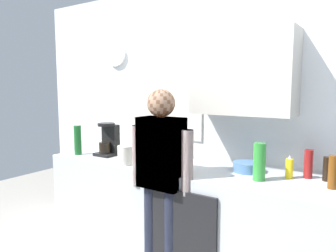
% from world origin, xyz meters
% --- Properties ---
extents(kitchen_counter, '(2.69, 0.64, 0.93)m').
position_xyz_m(kitchen_counter, '(0.00, 0.30, 0.46)').
color(kitchen_counter, '#B2B7BC').
rests_on(kitchen_counter, ground_plane).
extents(dishwasher_panel, '(0.56, 0.02, 0.83)m').
position_xyz_m(dishwasher_panel, '(0.23, -0.03, 0.42)').
color(dishwasher_panel, black).
rests_on(dishwasher_panel, ground_plane).
extents(back_wall_assembly, '(4.29, 0.42, 2.60)m').
position_xyz_m(back_wall_assembly, '(0.05, 0.70, 1.36)').
color(back_wall_assembly, silver).
rests_on(back_wall_assembly, ground_plane).
extents(coffee_maker, '(0.20, 0.20, 0.33)m').
position_xyz_m(coffee_maker, '(-0.86, 0.30, 1.07)').
color(coffee_maker, black).
rests_on(coffee_maker, kitchen_counter).
extents(bottle_red_vinegar, '(0.06, 0.06, 0.22)m').
position_xyz_m(bottle_red_vinegar, '(0.99, 0.53, 1.04)').
color(bottle_red_vinegar, maroon).
rests_on(bottle_red_vinegar, kitchen_counter).
extents(bottle_green_wine, '(0.07, 0.07, 0.30)m').
position_xyz_m(bottle_green_wine, '(-1.14, 0.14, 1.08)').
color(bottle_green_wine, '#195923').
rests_on(bottle_green_wine, kitchen_counter).
extents(bottle_amber_beer, '(0.06, 0.06, 0.23)m').
position_xyz_m(bottle_amber_beer, '(1.18, 0.35, 1.04)').
color(bottle_amber_beer, brown).
rests_on(bottle_amber_beer, kitchen_counter).
extents(bottle_dark_sauce, '(0.06, 0.06, 0.18)m').
position_xyz_m(bottle_dark_sauce, '(1.12, 0.53, 1.02)').
color(bottle_dark_sauce, black).
rests_on(bottle_dark_sauce, kitchen_counter).
extents(bottle_olive_oil, '(0.06, 0.06, 0.25)m').
position_xyz_m(bottle_olive_oil, '(0.06, 0.21, 1.05)').
color(bottle_olive_oil, olive).
rests_on(bottle_olive_oil, kitchen_counter).
extents(bottle_clear_soda, '(0.09, 0.09, 0.28)m').
position_xyz_m(bottle_clear_soda, '(0.70, 0.26, 1.07)').
color(bottle_clear_soda, '#2D8C33').
rests_on(bottle_clear_soda, kitchen_counter).
extents(cup_yellow_cup, '(0.07, 0.07, 0.09)m').
position_xyz_m(cup_yellow_cup, '(-0.58, 0.38, 0.97)').
color(cup_yellow_cup, yellow).
rests_on(cup_yellow_cup, kitchen_counter).
extents(cup_white_mug, '(0.08, 0.08, 0.10)m').
position_xyz_m(cup_white_mug, '(-0.25, 0.22, 0.97)').
color(cup_white_mug, white).
rests_on(cup_white_mug, kitchen_counter).
extents(mixing_bowl, '(0.22, 0.22, 0.08)m').
position_xyz_m(mixing_bowl, '(0.54, 0.45, 0.97)').
color(mixing_bowl, '#4C72A5').
rests_on(mixing_bowl, kitchen_counter).
extents(dish_soap, '(0.06, 0.06, 0.18)m').
position_xyz_m(dish_soap, '(0.87, 0.44, 1.00)').
color(dish_soap, yellow).
rests_on(dish_soap, kitchen_counter).
extents(storage_canister, '(0.14, 0.14, 0.17)m').
position_xyz_m(storage_canister, '(-0.45, 0.09, 1.01)').
color(storage_canister, silver).
rests_on(storage_canister, kitchen_counter).
extents(person_at_sink, '(0.57, 0.22, 1.60)m').
position_xyz_m(person_at_sink, '(0.00, 0.00, 0.95)').
color(person_at_sink, black).
rests_on(person_at_sink, ground_plane).
extents(person_guest, '(0.57, 0.22, 1.60)m').
position_xyz_m(person_guest, '(0.00, 0.00, 0.95)').
color(person_guest, '#3F4766').
rests_on(person_guest, ground_plane).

